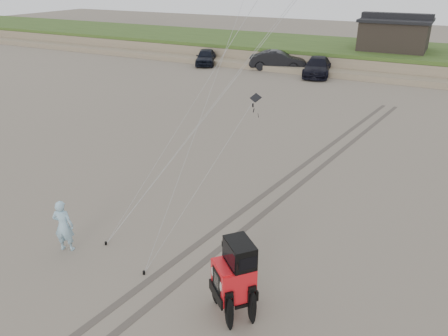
{
  "coord_description": "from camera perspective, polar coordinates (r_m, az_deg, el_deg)",
  "views": [
    {
      "loc": [
        7.37,
        -8.77,
        8.56
      ],
      "look_at": [
        1.28,
        3.0,
        2.6
      ],
      "focal_mm": 35.0,
      "sensor_mm": 36.0,
      "label": 1
    }
  ],
  "objects": [
    {
      "name": "stake_aux",
      "position": [
        14.11,
        -10.42,
        -13.29
      ],
      "size": [
        0.08,
        0.08,
        0.12
      ],
      "primitive_type": "cylinder",
      "color": "black",
      "rests_on": "ground"
    },
    {
      "name": "man",
      "position": [
        15.44,
        -20.24,
        -7.09
      ],
      "size": [
        0.79,
        0.66,
        1.85
      ],
      "primitive_type": "imported",
      "rotation": [
        0.0,
        0.0,
        3.51
      ],
      "color": "#88BFD3",
      "rests_on": "ground"
    },
    {
      "name": "tire_tracks",
      "position": [
        19.58,
        8.64,
        -2.0
      ],
      "size": [
        5.22,
        29.74,
        0.01
      ],
      "color": "#4C443D",
      "rests_on": "ground"
    },
    {
      "name": "truck_c",
      "position": [
        41.11,
        12.1,
        12.82
      ],
      "size": [
        3.26,
        5.84,
        1.6
      ],
      "primitive_type": "imported",
      "rotation": [
        0.0,
        0.0,
        0.19
      ],
      "color": "black",
      "rests_on": "ground"
    },
    {
      "name": "jeep",
      "position": [
        12.08,
        1.24,
        -15.13
      ],
      "size": [
        4.77,
        4.99,
        1.8
      ],
      "primitive_type": null,
      "rotation": [
        0.0,
        0.0,
        -0.73
      ],
      "color": "red",
      "rests_on": "ground"
    },
    {
      "name": "truck_a",
      "position": [
        45.33,
        -2.38,
        14.3
      ],
      "size": [
        3.46,
        4.87,
        1.54
      ],
      "primitive_type": "imported",
      "rotation": [
        0.0,
        0.0,
        0.41
      ],
      "color": "black",
      "rests_on": "ground"
    },
    {
      "name": "truck_b",
      "position": [
        43.12,
        7.07,
        13.78
      ],
      "size": [
        5.65,
        3.3,
        1.76
      ],
      "primitive_type": "imported",
      "rotation": [
        0.0,
        0.0,
        1.86
      ],
      "color": "black",
      "rests_on": "ground"
    },
    {
      "name": "dune_ridge",
      "position": [
        47.49,
        18.59,
        13.63
      ],
      "size": [
        160.0,
        14.25,
        1.73
      ],
      "color": "#7A6B54",
      "rests_on": "ground"
    },
    {
      "name": "cabin",
      "position": [
        46.39,
        21.39,
        16.06
      ],
      "size": [
        6.4,
        5.4,
        3.35
      ],
      "color": "black",
      "rests_on": "dune_ridge"
    },
    {
      "name": "ground",
      "position": [
        14.3,
        -10.4,
        -13.03
      ],
      "size": [
        160.0,
        160.0,
        0.0
      ],
      "primitive_type": "plane",
      "color": "#6B6054",
      "rests_on": "ground"
    },
    {
      "name": "stake_main",
      "position": [
        15.73,
        -15.18,
        -9.47
      ],
      "size": [
        0.08,
        0.08,
        0.12
      ],
      "primitive_type": "cylinder",
      "color": "black",
      "rests_on": "ground"
    }
  ]
}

